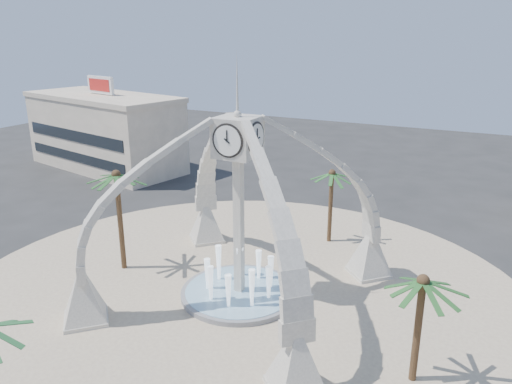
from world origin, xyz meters
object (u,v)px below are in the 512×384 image
at_px(palm_east, 423,282).
at_px(palm_north, 332,174).
at_px(clock_tower, 239,206).
at_px(fountain, 240,292).
at_px(palm_west, 116,176).

bearing_deg(palm_east, palm_north, 122.62).
distance_m(clock_tower, palm_north, 11.88).
distance_m(clock_tower, fountain, 6.20).
distance_m(clock_tower, palm_east, 12.71).
distance_m(palm_east, palm_north, 18.06).
xyz_separation_m(palm_west, palm_north, (12.30, 11.95, -1.28)).
height_order(clock_tower, fountain, clock_tower).
xyz_separation_m(clock_tower, fountain, (0.00, 0.00, -6.20)).
height_order(palm_east, palm_west, palm_west).
bearing_deg(fountain, clock_tower, -90.00).
relative_size(fountain, palm_west, 0.97).
relative_size(palm_east, palm_west, 0.79).
bearing_deg(fountain, palm_east, -16.43).
distance_m(palm_west, palm_north, 17.20).
xyz_separation_m(fountain, palm_east, (12.17, -3.59, 5.37)).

